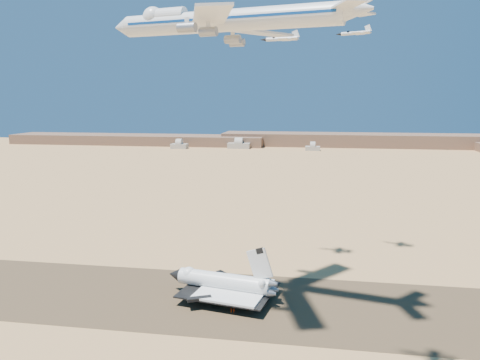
# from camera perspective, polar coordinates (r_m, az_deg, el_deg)

# --- Properties ---
(ground) EXTENTS (1200.00, 1200.00, 0.00)m
(ground) POSITION_cam_1_polar(r_m,az_deg,el_deg) (165.36, -7.10, -14.11)
(ground) COLOR tan
(ground) RESTS_ON ground
(runway) EXTENTS (600.00, 50.00, 0.06)m
(runway) POSITION_cam_1_polar(r_m,az_deg,el_deg) (165.35, -7.10, -14.11)
(runway) COLOR brown
(runway) RESTS_ON ground
(ridgeline) EXTENTS (960.00, 90.00, 18.00)m
(ridgeline) POSITION_cam_1_polar(r_m,az_deg,el_deg) (675.05, 11.05, 4.64)
(ridgeline) COLOR brown
(ridgeline) RESTS_ON ground
(hangars) EXTENTS (200.50, 29.50, 30.00)m
(hangars) POSITION_cam_1_polar(r_m,az_deg,el_deg) (635.47, -0.59, 4.25)
(hangars) COLOR #A19A8E
(hangars) RESTS_ON ground
(shuttle) EXTENTS (39.49, 28.93, 19.44)m
(shuttle) POSITION_cam_1_polar(r_m,az_deg,el_deg) (162.64, -2.08, -12.46)
(shuttle) COLOR silver
(shuttle) RESTS_ON runway
(carrier_747) EXTENTS (79.94, 60.47, 19.86)m
(carrier_747) POSITION_cam_1_polar(r_m,az_deg,el_deg) (143.60, -2.47, 18.81)
(carrier_747) COLOR silver
(crew_a) EXTENTS (0.59, 0.70, 1.63)m
(crew_a) POSITION_cam_1_polar(r_m,az_deg,el_deg) (153.42, -1.07, -15.67)
(crew_a) COLOR red
(crew_a) RESTS_ON runway
(crew_b) EXTENTS (0.58, 0.89, 1.73)m
(crew_b) POSITION_cam_1_polar(r_m,az_deg,el_deg) (153.51, -0.72, -15.63)
(crew_b) COLOR red
(crew_b) RESTS_ON runway
(crew_c) EXTENTS (1.11, 1.24, 1.90)m
(crew_c) POSITION_cam_1_polar(r_m,az_deg,el_deg) (155.39, 0.90, -15.26)
(crew_c) COLOR red
(crew_c) RESTS_ON runway
(chase_jet_e) EXTENTS (15.45, 8.65, 3.87)m
(chase_jet_e) POSITION_cam_1_polar(r_m,az_deg,el_deg) (186.36, 5.02, 16.77)
(chase_jet_e) COLOR silver
(chase_jet_f) EXTENTS (14.10, 8.34, 3.62)m
(chase_jet_f) POSITION_cam_1_polar(r_m,az_deg,el_deg) (199.75, 13.80, 17.01)
(chase_jet_f) COLOR silver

